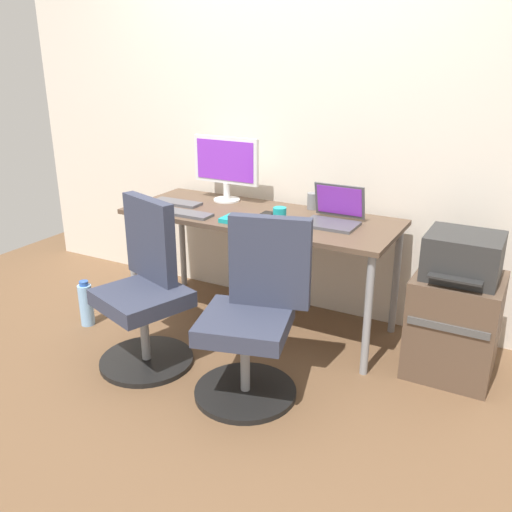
{
  "coord_description": "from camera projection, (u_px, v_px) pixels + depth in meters",
  "views": [
    {
      "loc": [
        1.58,
        -2.96,
        1.72
      ],
      "look_at": [
        0.0,
        -0.05,
        0.49
      ],
      "focal_mm": 39.06,
      "sensor_mm": 36.0,
      "label": 1
    }
  ],
  "objects": [
    {
      "name": "office_chair_right",
      "position": [
        254.0,
        318.0,
        2.85
      ],
      "size": [
        0.54,
        0.54,
        0.94
      ],
      "color": "black",
      "rests_on": "ground"
    },
    {
      "name": "keyboard_by_laptop",
      "position": [
        177.0,
        203.0,
        3.71
      ],
      "size": [
        0.34,
        0.12,
        0.02
      ],
      "primitive_type": "cube",
      "color": "#515156",
      "rests_on": "desk"
    },
    {
      "name": "desktop_monitor",
      "position": [
        226.0,
        164.0,
        3.71
      ],
      "size": [
        0.48,
        0.18,
        0.43
      ],
      "color": "silver",
      "rests_on": "desk"
    },
    {
      "name": "keyboard_by_monitor",
      "position": [
        186.0,
        214.0,
        3.46
      ],
      "size": [
        0.34,
        0.12,
        0.02
      ],
      "primitive_type": "cube",
      "color": "#515156",
      "rests_on": "desk"
    },
    {
      "name": "desk",
      "position": [
        260.0,
        225.0,
        3.5
      ],
      "size": [
        1.73,
        0.67,
        0.75
      ],
      "color": "brown",
      "rests_on": "ground"
    },
    {
      "name": "back_wall",
      "position": [
        290.0,
        117.0,
        3.63
      ],
      "size": [
        4.4,
        0.04,
        2.6
      ],
      "primitive_type": "cube",
      "color": "silver",
      "rests_on": "ground"
    },
    {
      "name": "ground_plane",
      "position": [
        260.0,
        321.0,
        3.74
      ],
      "size": [
        5.28,
        5.28,
        0.0
      ],
      "primitive_type": "plane",
      "color": "brown"
    },
    {
      "name": "side_cabinet",
      "position": [
        454.0,
        325.0,
        3.07
      ],
      "size": [
        0.46,
        0.45,
        0.57
      ],
      "color": "brown",
      "rests_on": "ground"
    },
    {
      "name": "phone_near_laptop",
      "position": [
        265.0,
        215.0,
        3.45
      ],
      "size": [
        0.07,
        0.14,
        0.01
      ],
      "primitive_type": "cube",
      "color": "black",
      "rests_on": "desk"
    },
    {
      "name": "printer",
      "position": [
        463.0,
        256.0,
        2.93
      ],
      "size": [
        0.38,
        0.4,
        0.24
      ],
      "color": "#2D2D2D",
      "rests_on": "side_cabinet"
    },
    {
      "name": "water_bottle_on_floor",
      "position": [
        86.0,
        304.0,
        3.65
      ],
      "size": [
        0.09,
        0.09,
        0.31
      ],
      "color": "#8CBFF2",
      "rests_on": "ground"
    },
    {
      "name": "office_chair_left",
      "position": [
        146.0,
        292.0,
        3.16
      ],
      "size": [
        0.56,
        0.56,
        0.94
      ],
      "color": "black",
      "rests_on": "ground"
    },
    {
      "name": "open_laptop",
      "position": [
        334.0,
        215.0,
        3.28
      ],
      "size": [
        0.31,
        0.27,
        0.22
      ],
      "color": "#4C4C51",
      "rests_on": "desk"
    },
    {
      "name": "pen_cup",
      "position": [
        313.0,
        201.0,
        3.58
      ],
      "size": [
        0.07,
        0.07,
        0.1
      ],
      "primitive_type": "cylinder",
      "color": "slate",
      "rests_on": "desk"
    },
    {
      "name": "mouse_by_monitor",
      "position": [
        263.0,
        227.0,
        3.18
      ],
      "size": [
        0.06,
        0.1,
        0.03
      ],
      "primitive_type": "ellipsoid",
      "color": "#515156",
      "rests_on": "desk"
    },
    {
      "name": "mouse_by_laptop",
      "position": [
        300.0,
        231.0,
        3.11
      ],
      "size": [
        0.06,
        0.1,
        0.03
      ],
      "primitive_type": "ellipsoid",
      "color": "#B7B7B7",
      "rests_on": "desk"
    },
    {
      "name": "notebook",
      "position": [
        240.0,
        220.0,
        3.32
      ],
      "size": [
        0.21,
        0.15,
        0.03
      ],
      "primitive_type": "cube",
      "color": "teal",
      "rests_on": "desk"
    },
    {
      "name": "coffee_mug",
      "position": [
        280.0,
        215.0,
        3.3
      ],
      "size": [
        0.08,
        0.08,
        0.09
      ],
      "primitive_type": "cylinder",
      "color": "teal",
      "rests_on": "desk"
    }
  ]
}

